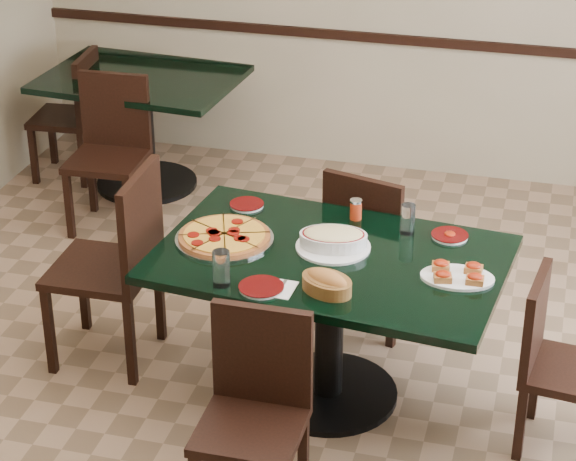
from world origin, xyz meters
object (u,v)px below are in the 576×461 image
(back_chair_left, at_px, (75,109))
(bread_basket, at_px, (327,283))
(pepperoni_pizza, at_px, (224,236))
(chair_far, at_px, (370,242))
(chair_right, at_px, (554,356))
(chair_near, at_px, (256,404))
(back_chair_near, at_px, (111,143))
(lasagna_casserole, at_px, (333,239))
(bruschetta_platter, at_px, (458,274))
(chair_left, at_px, (120,256))
(back_table, at_px, (143,110))
(main_table, at_px, (330,291))

(back_chair_left, height_order, bread_basket, bread_basket)
(pepperoni_pizza, bearing_deg, bread_basket, -30.83)
(chair_far, height_order, chair_right, chair_far)
(chair_far, distance_m, chair_near, 1.43)
(pepperoni_pizza, bearing_deg, back_chair_near, 129.20)
(back_chair_left, distance_m, lasagna_casserole, 2.91)
(bread_basket, height_order, bruschetta_platter, bread_basket)
(pepperoni_pizza, relative_size, bread_basket, 1.60)
(chair_left, relative_size, pepperoni_pizza, 2.25)
(back_table, xyz_separation_m, bread_basket, (1.72, -2.29, 0.27))
(chair_near, height_order, chair_left, chair_left)
(back_table, distance_m, back_chair_near, 0.53)
(chair_right, xyz_separation_m, back_chair_near, (-2.66, 1.54, 0.06))
(back_chair_near, xyz_separation_m, bread_basket, (1.71, -1.76, 0.28))
(back_table, distance_m, chair_left, 2.02)
(chair_left, relative_size, bruschetta_platter, 3.06)
(lasagna_casserole, bearing_deg, pepperoni_pizza, 176.29)
(back_table, xyz_separation_m, lasagna_casserole, (1.66, -1.91, 0.27))
(lasagna_casserole, bearing_deg, back_chair_near, 130.90)
(back_chair_left, relative_size, bread_basket, 3.02)
(main_table, height_order, back_chair_near, back_chair_near)
(main_table, bearing_deg, back_chair_near, 145.07)
(main_table, xyz_separation_m, chair_near, (-0.12, -0.78, -0.09))
(back_chair_near, bearing_deg, chair_far, -27.52)
(chair_right, relative_size, bread_basket, 2.91)
(chair_left, bearing_deg, main_table, 85.55)
(chair_near, xyz_separation_m, lasagna_casserole, (0.12, 0.85, 0.31))
(back_table, xyz_separation_m, back_chair_left, (-0.48, 0.03, -0.06))
(chair_far, relative_size, lasagna_casserole, 2.66)
(back_table, xyz_separation_m, chair_right, (2.67, -2.08, -0.08))
(chair_right, bearing_deg, chair_near, 128.74)
(chair_left, bearing_deg, bruschetta_platter, 84.30)
(back_chair_near, bearing_deg, pepperoni_pizza, -53.01)
(chair_right, relative_size, bruschetta_platter, 2.47)
(main_table, xyz_separation_m, chair_left, (-1.03, 0.06, 0.00))
(chair_right, xyz_separation_m, pepperoni_pizza, (-1.49, 0.11, 0.32))
(chair_right, xyz_separation_m, bread_basket, (-0.95, -0.21, 0.34))
(chair_far, distance_m, bruschetta_platter, 0.91)
(chair_far, bearing_deg, chair_right, 157.25)
(chair_far, xyz_separation_m, back_chair_near, (-1.72, 0.82, 0.02))
(chair_near, height_order, back_chair_left, chair_near)
(chair_far, height_order, chair_near, chair_far)
(bread_basket, bearing_deg, chair_near, -83.82)
(chair_right, bearing_deg, pepperoni_pizza, 92.75)
(chair_far, relative_size, chair_right, 1.10)
(main_table, distance_m, chair_left, 1.04)
(chair_near, distance_m, back_chair_near, 2.71)
(main_table, xyz_separation_m, back_table, (-1.67, 1.98, -0.04))
(pepperoni_pizza, xyz_separation_m, bread_basket, (0.55, -0.33, 0.02))
(chair_near, relative_size, bread_basket, 3.10)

